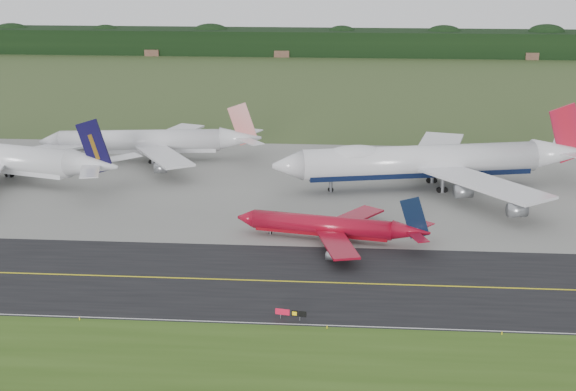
# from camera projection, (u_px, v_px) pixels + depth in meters

# --- Properties ---
(ground) EXTENTS (600.00, 600.00, 0.00)m
(ground) POSITION_uv_depth(u_px,v_px,m) (313.00, 273.00, 136.54)
(ground) COLOR #374620
(ground) RESTS_ON ground
(grass_verge) EXTENTS (400.00, 30.00, 0.01)m
(grass_verge) POSITION_uv_depth(u_px,v_px,m) (301.00, 380.00, 103.28)
(grass_verge) COLOR #314F17
(grass_verge) RESTS_ON ground
(taxiway) EXTENTS (400.00, 32.00, 0.02)m
(taxiway) POSITION_uv_depth(u_px,v_px,m) (312.00, 282.00, 132.73)
(taxiway) COLOR black
(taxiway) RESTS_ON ground
(apron) EXTENTS (400.00, 78.00, 0.01)m
(apron) POSITION_uv_depth(u_px,v_px,m) (323.00, 186.00, 184.99)
(apron) COLOR gray
(apron) RESTS_ON ground
(taxiway_centreline) EXTENTS (400.00, 0.40, 0.00)m
(taxiway_centreline) POSITION_uv_depth(u_px,v_px,m) (312.00, 282.00, 132.73)
(taxiway_centreline) COLOR yellow
(taxiway_centreline) RESTS_ON taxiway
(taxiway_edge_line) EXTENTS (400.00, 0.25, 0.00)m
(taxiway_edge_line) POSITION_uv_depth(u_px,v_px,m) (307.00, 325.00, 118.00)
(taxiway_edge_line) COLOR silver
(taxiway_edge_line) RESTS_ON taxiway
(horizon_treeline) EXTENTS (700.00, 25.00, 12.00)m
(horizon_treeline) POSITION_uv_depth(u_px,v_px,m) (338.00, 44.00, 394.99)
(horizon_treeline) COLOR black
(horizon_treeline) RESTS_ON ground
(jet_ba_747) EXTENTS (74.46, 60.70, 18.86)m
(jet_ba_747) POSITION_uv_depth(u_px,v_px,m) (431.00, 161.00, 181.33)
(jet_ba_747) COLOR silver
(jet_ba_747) RESTS_ON ground
(jet_red_737) EXTENTS (36.95, 29.72, 10.02)m
(jet_red_737) POSITION_uv_depth(u_px,v_px,m) (332.00, 227.00, 150.40)
(jet_red_737) COLOR maroon
(jet_red_737) RESTS_ON ground
(jet_star_tail) EXTENTS (56.50, 46.94, 14.90)m
(jet_star_tail) POSITION_uv_depth(u_px,v_px,m) (152.00, 142.00, 204.62)
(jet_star_tail) COLOR silver
(jet_star_tail) RESTS_ON ground
(taxiway_sign) EXTENTS (4.71, 0.97, 1.58)m
(taxiway_sign) POSITION_uv_depth(u_px,v_px,m) (291.00, 313.00, 119.27)
(taxiway_sign) COLOR slate
(taxiway_sign) RESTS_ON ground
(edge_marker_left) EXTENTS (0.16, 0.16, 0.50)m
(edge_marker_left) POSITION_uv_depth(u_px,v_px,m) (80.00, 319.00, 119.39)
(edge_marker_left) COLOR yellow
(edge_marker_left) RESTS_ON ground
(edge_marker_center) EXTENTS (0.16, 0.16, 0.50)m
(edge_marker_center) POSITION_uv_depth(u_px,v_px,m) (327.00, 327.00, 116.78)
(edge_marker_center) COLOR yellow
(edge_marker_center) RESTS_ON ground
(edge_marker_right) EXTENTS (0.16, 0.16, 0.50)m
(edge_marker_right) POSITION_uv_depth(u_px,v_px,m) (502.00, 333.00, 115.00)
(edge_marker_right) COLOR yellow
(edge_marker_right) RESTS_ON ground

